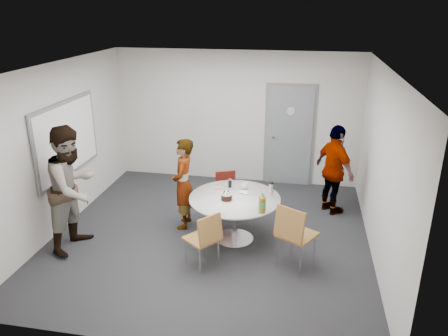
% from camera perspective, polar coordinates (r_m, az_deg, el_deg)
% --- Properties ---
extents(floor, '(5.00, 5.00, 0.00)m').
position_cam_1_polar(floor, '(7.20, -1.71, -8.81)').
color(floor, black).
rests_on(floor, ground).
extents(ceiling, '(5.00, 5.00, 0.00)m').
position_cam_1_polar(ceiling, '(6.31, -1.98, 13.02)').
color(ceiling, silver).
rests_on(ceiling, wall_back).
extents(wall_back, '(5.00, 0.00, 5.00)m').
position_cam_1_polar(wall_back, '(8.99, 1.61, 6.60)').
color(wall_back, beige).
rests_on(wall_back, floor).
extents(wall_left, '(0.00, 5.00, 5.00)m').
position_cam_1_polar(wall_left, '(7.56, -20.71, 2.46)').
color(wall_left, beige).
rests_on(wall_left, floor).
extents(wall_right, '(0.00, 5.00, 5.00)m').
position_cam_1_polar(wall_right, '(6.59, 19.92, -0.04)').
color(wall_right, beige).
rests_on(wall_right, floor).
extents(wall_front, '(5.00, 0.00, 5.00)m').
position_cam_1_polar(wall_front, '(4.44, -8.88, -9.24)').
color(wall_front, beige).
rests_on(wall_front, floor).
extents(door, '(1.02, 0.17, 2.12)m').
position_cam_1_polar(door, '(8.95, 8.56, 4.17)').
color(door, slate).
rests_on(door, wall_back).
extents(whiteboard, '(0.04, 1.90, 1.25)m').
position_cam_1_polar(whiteboard, '(7.67, -19.80, 3.63)').
color(whiteboard, slate).
rests_on(whiteboard, wall_left).
extents(table, '(1.41, 1.41, 1.04)m').
position_cam_1_polar(table, '(6.78, 1.60, -4.66)').
color(table, silver).
rests_on(table, floor).
extents(chair_near_left, '(0.60, 0.59, 0.86)m').
position_cam_1_polar(chair_near_left, '(6.13, -2.45, -8.84)').
color(chair_near_left, brown).
rests_on(chair_near_left, floor).
extents(chair_near_right, '(0.65, 0.66, 0.98)m').
position_cam_1_polar(chair_near_right, '(6.16, 9.09, -8.12)').
color(chair_near_right, brown).
rests_on(chair_near_right, floor).
extents(chair_far, '(0.49, 0.51, 0.78)m').
position_cam_1_polar(chair_far, '(7.71, 0.32, -2.75)').
color(chair_far, '#601A13').
rests_on(chair_far, floor).
extents(person_main, '(0.41, 0.59, 1.53)m').
position_cam_1_polar(person_main, '(7.20, -5.33, -2.07)').
color(person_main, '#A5C6EA').
rests_on(person_main, floor).
extents(person_left, '(0.87, 1.04, 1.93)m').
position_cam_1_polar(person_left, '(6.88, -19.13, -2.52)').
color(person_left, white).
rests_on(person_left, floor).
extents(person_right, '(0.87, 1.00, 1.62)m').
position_cam_1_polar(person_right, '(7.88, 14.23, -0.27)').
color(person_right, black).
rests_on(person_right, floor).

